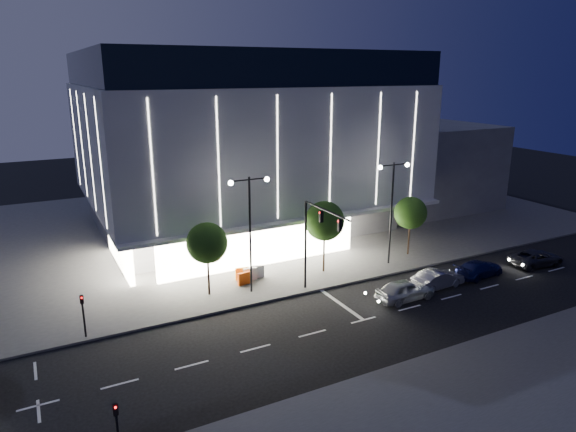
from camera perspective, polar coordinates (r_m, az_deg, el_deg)
The scene contains 21 objects.
ground at distance 35.92m, azimuth 4.31°, elevation -11.16°, with size 160.00×160.00×0.00m, color black.
sidewalk_museum at distance 57.97m, azimuth -3.94°, elevation -0.44°, with size 70.00×40.00×0.15m, color #474747.
sidewalk_near at distance 31.26m, azimuth 24.97°, elevation -17.02°, with size 70.00×10.00×0.15m, color #474747.
museum at distance 53.77m, azimuth -5.39°, elevation 8.28°, with size 30.00×25.80×18.00m.
annex_building at distance 67.77m, azimuth 12.55°, elevation 5.87°, with size 16.00×20.00×10.00m, color #4C4C51.
traffic_mast at distance 37.14m, azimuth 3.08°, elevation -1.82°, with size 0.33×5.89×7.07m.
street_lamp_west at distance 37.41m, azimuth -4.26°, elevation -0.22°, with size 3.16×0.36×9.00m.
street_lamp_east at distance 43.99m, azimuth 11.49°, elevation 1.94°, with size 3.16×0.36×9.00m.
ped_signal_far at distance 34.78m, azimuth -21.81°, elevation -9.82°, with size 0.22×0.24×3.00m.
ped_signal_near at distance 24.40m, azimuth -18.46°, elevation -21.24°, with size 0.22×0.24×3.00m.
tree_left at distance 37.91m, azimuth -8.95°, elevation -3.21°, with size 3.02×3.02×5.72m.
tree_mid at distance 41.85m, azimuth 4.09°, elevation -0.79°, with size 3.25×3.25×6.15m.
tree_right at distance 47.15m, azimuth 13.45°, elevation 0.15°, with size 2.91×2.91×5.51m.
car_lead at distance 38.97m, azimuth 12.89°, elevation -8.01°, with size 1.85×4.60×1.57m, color #A0A3A8.
car_second at distance 41.72m, azimuth 16.32°, elevation -6.73°, with size 1.54×4.42×1.45m, color #A0A1A7.
car_third at distance 44.98m, azimuth 20.44°, elevation -5.51°, with size 1.90×4.67×1.36m, color #15194F.
car_fourth at distance 49.45m, azimuth 25.86°, elevation -4.21°, with size 2.24×4.86×1.35m, color #323238.
barrier_a at distance 41.44m, azimuth -5.10°, elevation -6.39°, with size 1.10×0.25×1.00m, color orange.
barrier_b at distance 41.76m, azimuth -3.44°, elevation -6.17°, with size 1.10×0.25×1.00m, color silver.
barrier_c at distance 40.51m, azimuth -4.88°, elevation -6.92°, with size 1.10×0.25×1.00m, color #FF530E.
barrier_d at distance 41.31m, azimuth -4.22°, elevation -6.44°, with size 1.10×0.25×1.00m, color white.
Camera 1 is at (-17.07, -27.10, 16.27)m, focal length 32.00 mm.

